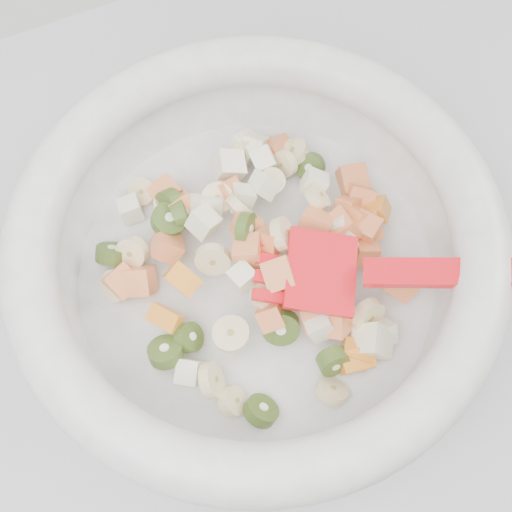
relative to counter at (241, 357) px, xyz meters
name	(u,v)px	position (x,y,z in m)	size (l,w,h in m)	color
counter	(241,357)	(0.00, 0.00, 0.00)	(2.00, 0.60, 0.90)	#A7A8AD
mixing_bowl	(257,251)	(0.00, -0.06, 0.51)	(0.42, 0.36, 0.11)	white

